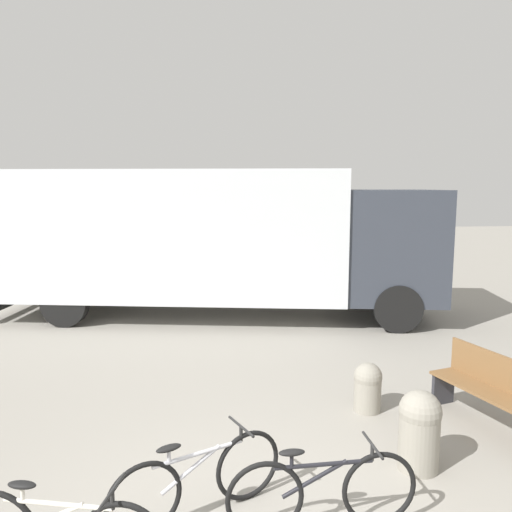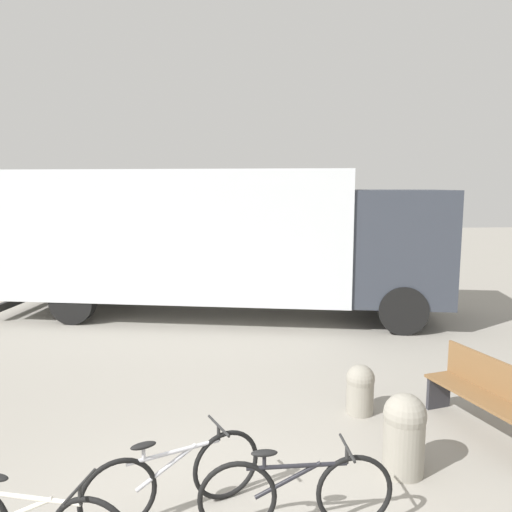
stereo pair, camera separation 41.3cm
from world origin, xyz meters
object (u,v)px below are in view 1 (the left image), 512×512
at_px(park_bench, 500,392).
at_px(bicycle_middle, 199,479).
at_px(bollard_near_bench, 419,428).
at_px(delivery_truck, 212,236).
at_px(bicycle_far, 323,491).
at_px(bollard_far_bench, 368,386).

height_order(park_bench, bicycle_middle, park_bench).
height_order(park_bench, bollard_near_bench, park_bench).
xyz_separation_m(delivery_truck, bicycle_middle, (-0.41, -6.97, -1.43)).
relative_size(bicycle_middle, bollard_near_bench, 1.82).
bearing_deg(bicycle_middle, bicycle_far, -40.23).
height_order(park_bench, bicycle_far, park_bench).
distance_m(bollard_near_bench, bollard_far_bench, 1.36).
bearing_deg(bollard_far_bench, park_bench, -27.76).
height_order(bicycle_middle, bollard_far_bench, bicycle_middle).
xyz_separation_m(delivery_truck, bollard_near_bench, (1.83, -6.49, -1.34)).
relative_size(park_bench, bicycle_far, 1.09).
bearing_deg(bollard_far_bench, bicycle_far, -118.62).
distance_m(bicycle_middle, bollard_near_bench, 2.29).
distance_m(park_bench, bollard_near_bench, 1.45).
relative_size(delivery_truck, bollard_far_bench, 15.47).
distance_m(bicycle_middle, bicycle_far, 1.06).
bearing_deg(delivery_truck, park_bench, -51.10).
xyz_separation_m(delivery_truck, park_bench, (3.12, -5.85, -1.30)).
bearing_deg(park_bench, bollard_far_bench, 47.31).
height_order(delivery_truck, bollard_far_bench, delivery_truck).
bearing_deg(bollard_near_bench, bicycle_middle, -168.02).
relative_size(delivery_truck, bicycle_far, 5.98).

